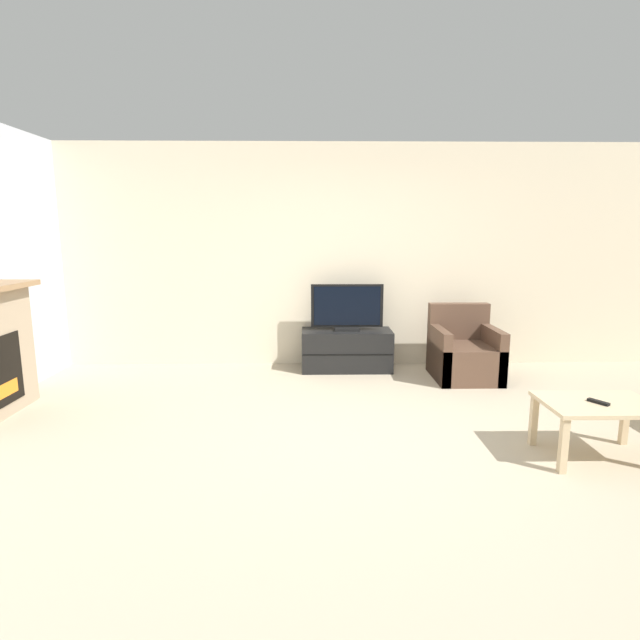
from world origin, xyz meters
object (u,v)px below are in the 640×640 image
object	(u,v)px
tv_stand	(347,350)
armchair	(464,354)
coffee_table	(598,411)
remote	(598,402)
tv	(347,309)

from	to	relation	value
tv_stand	armchair	bearing A→B (deg)	-15.65
coffee_table	remote	bearing A→B (deg)	-129.34
tv	tv_stand	bearing A→B (deg)	90.00
tv_stand	remote	distance (m)	2.96
tv_stand	coffee_table	xyz separation A→B (m)	(1.67, -2.43, 0.12)
tv	coffee_table	bearing A→B (deg)	-55.38
tv	remote	xyz separation A→B (m)	(1.65, -2.45, -0.30)
remote	tv	bearing A→B (deg)	91.64
coffee_table	armchair	bearing A→B (deg)	99.92
armchair	coffee_table	size ratio (longest dim) A/B	1.03
tv	coffee_table	size ratio (longest dim) A/B	1.07
tv_stand	coffee_table	bearing A→B (deg)	-55.41
coffee_table	remote	size ratio (longest dim) A/B	5.41
remote	tv_stand	bearing A→B (deg)	91.61
armchair	tv	bearing A→B (deg)	164.44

